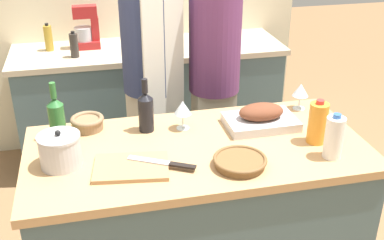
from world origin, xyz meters
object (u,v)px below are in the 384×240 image
stand_mixer (87,30)px  roasting_pan (261,118)px  juice_jug (318,123)px  wine_bottle_dark (57,118)px  knife_chef (164,163)px  cutting_board (131,167)px  milk_jug (334,137)px  stock_pot (60,150)px  person_cook_aproned (151,69)px  person_cook_guest (214,68)px  mixing_bowl (87,122)px  condiment_bottle_short (48,38)px  wicker_basket (240,161)px  wine_bottle_green (146,111)px  wine_glass_left (183,108)px  condiment_bottle_tall (74,45)px  wine_glass_right (301,91)px

stand_mixer → roasting_pan: bearing=-62.4°
juice_jug → wine_bottle_dark: bearing=166.0°
knife_chef → stand_mixer: bearing=98.2°
knife_chef → cutting_board: bearing=173.6°
cutting_board → milk_jug: milk_jug is taller
stock_pot → wine_bottle_dark: (-0.01, 0.24, 0.04)m
cutting_board → person_cook_aproned: size_ratio=0.19×
milk_jug → person_cook_guest: person_cook_guest is taller
mixing_bowl → condiment_bottle_short: condiment_bottle_short is taller
condiment_bottle_short → person_cook_aproned: size_ratio=0.11×
milk_jug → person_cook_guest: size_ratio=0.12×
stock_pot → milk_jug: bearing=-9.4°
stand_mixer → milk_jug: bearing=-61.9°
wicker_basket → condiment_bottle_short: size_ratio=1.16×
mixing_bowl → wine_bottle_dark: wine_bottle_dark is taller
roasting_pan → wine_bottle_dark: wine_bottle_dark is taller
stock_pot → mixing_bowl: (0.12, 0.32, -0.04)m
milk_jug → person_cook_aproned: 1.24m
person_cook_aproned → stand_mixer: bearing=93.2°
wine_bottle_green → wine_bottle_dark: size_ratio=0.93×
condiment_bottle_short → roasting_pan: bearing=-54.8°
juice_jug → wine_glass_left: juice_jug is taller
knife_chef → condiment_bottle_short: size_ratio=1.40×
stand_mixer → condiment_bottle_short: size_ratio=1.55×
stock_pot → juice_jug: bearing=-2.5°
milk_jug → knife_chef: (-0.73, 0.08, -0.07)m
stand_mixer → wicker_basket: bearing=-72.7°
wicker_basket → juice_jug: (0.41, 0.12, 0.08)m
wicker_basket → wine_glass_left: size_ratio=1.57×
juice_jug → wine_bottle_green: size_ratio=0.79×
milk_jug → condiment_bottle_short: (-1.25, 1.84, -0.02)m
condiment_bottle_tall → wine_glass_right: bearing=-45.1°
mixing_bowl → wine_bottle_green: size_ratio=0.61×
wine_glass_left → juice_jug: bearing=-25.1°
stock_pot → condiment_bottle_tall: size_ratio=0.97×
wicker_basket → mixing_bowl: mixing_bowl is taller
wicker_basket → person_cook_aproned: (-0.22, 1.05, 0.05)m
wicker_basket → wine_bottle_green: bearing=129.3°
milk_jug → stand_mixer: bearing=118.1°
juice_jug → cutting_board: bearing=-176.9°
person_cook_aproned → person_cook_guest: person_cook_aproned is taller
wicker_basket → wine_glass_right: (0.48, 0.48, 0.08)m
stock_pot → person_cook_guest: size_ratio=0.10×
knife_chef → person_cook_aproned: size_ratio=0.16×
wine_bottle_dark → wine_glass_right: bearing=3.1°
mixing_bowl → juice_jug: size_ratio=0.77×
stock_pot → condiment_bottle_tall: bearing=87.3°
wicker_basket → milk_jug: bearing=-2.1°
wine_bottle_green → condiment_bottle_short: 1.50m
stock_pot → condiment_bottle_short: 1.65m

